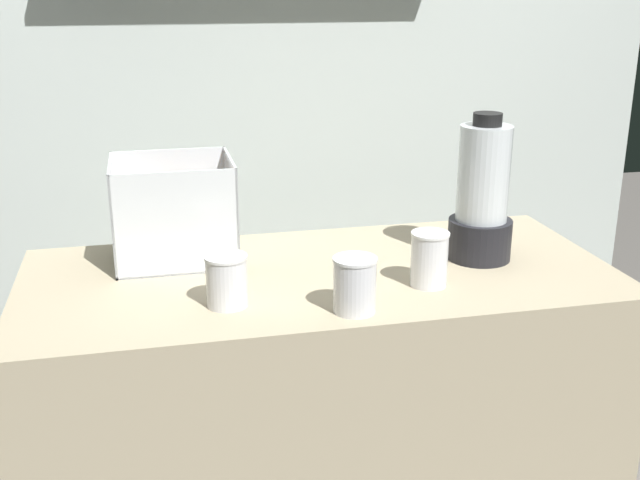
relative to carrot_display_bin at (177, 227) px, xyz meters
The scene contains 7 objects.
counter 0.64m from the carrot_display_bin, 28.97° to the right, with size 1.40×0.64×0.90m, color tan.
back_wall_unit 0.73m from the carrot_display_bin, 61.54° to the left, with size 2.60×0.24×2.50m.
carrot_display_bin is the anchor object (origin of this frame).
blender_pitcher 0.75m from the carrot_display_bin, 13.25° to the right, with size 0.16×0.16×0.36m.
juice_cup_pomegranate_far_left 0.34m from the carrot_display_bin, 75.51° to the right, with size 0.09×0.09×0.11m.
juice_cup_beet_left 0.54m from the carrot_display_bin, 50.85° to the right, with size 0.09×0.09×0.12m.
juice_cup_beet_middle 0.63m from the carrot_display_bin, 30.02° to the right, with size 0.09×0.09×0.13m.
Camera 1 is at (-0.39, -1.68, 1.56)m, focal length 43.72 mm.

